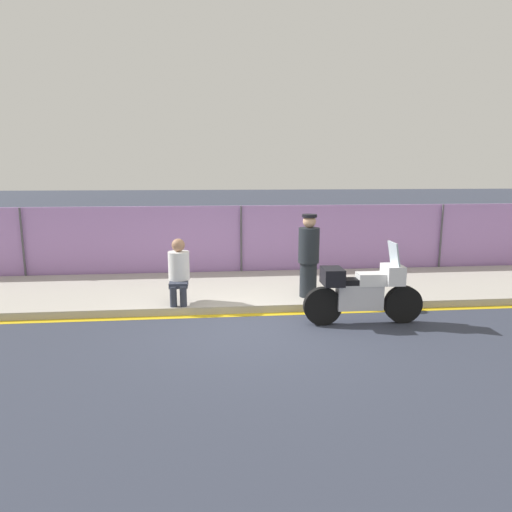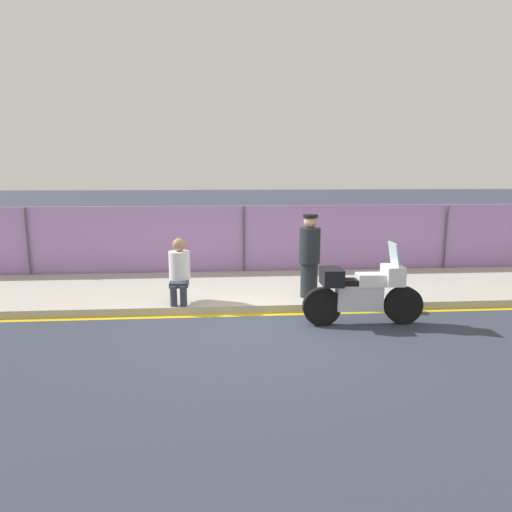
# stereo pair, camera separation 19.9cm
# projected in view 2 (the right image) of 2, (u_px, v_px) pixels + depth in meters

# --- Properties ---
(ground_plane) EXTENTS (120.00, 120.00, 0.00)m
(ground_plane) POSITION_uv_depth(u_px,v_px,m) (256.00, 329.00, 8.06)
(ground_plane) COLOR #333847
(sidewalk) EXTENTS (40.43, 3.17, 0.15)m
(sidewalk) POSITION_uv_depth(u_px,v_px,m) (248.00, 289.00, 10.47)
(sidewalk) COLOR #ADA89E
(sidewalk) RESTS_ON ground_plane
(curb_paint_stripe) EXTENTS (40.43, 0.18, 0.01)m
(curb_paint_stripe) POSITION_uv_depth(u_px,v_px,m) (253.00, 315.00, 8.84)
(curb_paint_stripe) COLOR gold
(curb_paint_stripe) RESTS_ON ground_plane
(storefront_fence) EXTENTS (38.41, 0.17, 1.86)m
(storefront_fence) POSITION_uv_depth(u_px,v_px,m) (244.00, 241.00, 11.96)
(storefront_fence) COLOR #AD7FC6
(storefront_fence) RESTS_ON ground_plane
(motorcycle) EXTENTS (2.19, 0.52, 1.50)m
(motorcycle) POSITION_uv_depth(u_px,v_px,m) (362.00, 292.00, 8.19)
(motorcycle) COLOR black
(motorcycle) RESTS_ON ground_plane
(officer_standing) EXTENTS (0.43, 0.43, 1.73)m
(officer_standing) POSITION_uv_depth(u_px,v_px,m) (309.00, 256.00, 9.41)
(officer_standing) COLOR #1E2328
(officer_standing) RESTS_ON sidewalk
(person_seated_on_curb) EXTENTS (0.42, 0.68, 1.28)m
(person_seated_on_curb) POSITION_uv_depth(u_px,v_px,m) (179.00, 267.00, 9.11)
(person_seated_on_curb) COLOR #2D3342
(person_seated_on_curb) RESTS_ON sidewalk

